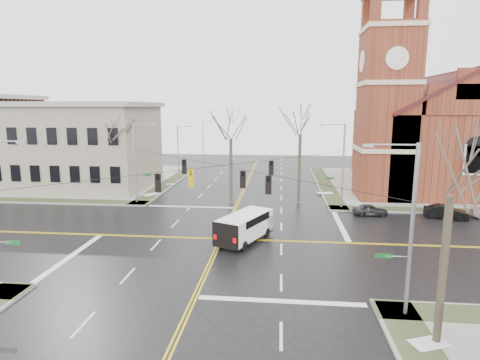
# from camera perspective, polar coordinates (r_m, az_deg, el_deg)

# --- Properties ---
(ground) EXTENTS (120.00, 120.00, 0.00)m
(ground) POSITION_cam_1_polar(r_m,az_deg,el_deg) (33.93, -2.68, -8.35)
(ground) COLOR black
(ground) RESTS_ON ground
(sidewalks) EXTENTS (80.00, 80.00, 0.17)m
(sidewalks) POSITION_cam_1_polar(r_m,az_deg,el_deg) (33.90, -2.68, -8.23)
(sidewalks) COLOR gray
(sidewalks) RESTS_ON ground
(road_markings) EXTENTS (100.00, 100.00, 0.01)m
(road_markings) POSITION_cam_1_polar(r_m,az_deg,el_deg) (33.93, -2.68, -8.35)
(road_markings) COLOR gold
(road_markings) RESTS_ON ground
(church) EXTENTS (24.28, 27.48, 27.50)m
(church) POSITION_cam_1_polar(r_m,az_deg,el_deg) (60.03, 25.42, 7.03)
(church) COLOR maroon
(church) RESTS_ON ground
(civic_building_a) EXTENTS (18.00, 14.00, 11.00)m
(civic_building_a) POSITION_cam_1_polar(r_m,az_deg,el_deg) (58.55, -21.54, 4.36)
(civic_building_a) COLOR gray
(civic_building_a) RESTS_ON ground
(signal_pole_ne) EXTENTS (2.75, 0.22, 9.00)m
(signal_pole_ne) POSITION_cam_1_polar(r_m,az_deg,el_deg) (44.16, 14.25, 2.32)
(signal_pole_ne) COLOR gray
(signal_pole_ne) RESTS_ON ground
(signal_pole_nw) EXTENTS (2.75, 0.22, 9.00)m
(signal_pole_nw) POSITION_cam_1_polar(r_m,az_deg,el_deg) (46.56, -14.53, 2.71)
(signal_pole_nw) COLOR gray
(signal_pole_nw) RESTS_ON ground
(signal_pole_se) EXTENTS (2.75, 0.22, 9.00)m
(signal_pole_se) POSITION_cam_1_polar(r_m,az_deg,el_deg) (22.11, 22.83, -6.03)
(signal_pole_se) COLOR gray
(signal_pole_se) RESTS_ON ground
(span_wires) EXTENTS (23.02, 23.02, 0.03)m
(span_wires) POSITION_cam_1_polar(r_m,az_deg,el_deg) (32.48, -2.77, 2.06)
(span_wires) COLOR black
(span_wires) RESTS_ON ground
(traffic_signals) EXTENTS (8.21, 8.26, 1.30)m
(traffic_signals) POSITION_cam_1_polar(r_m,az_deg,el_deg) (31.94, -2.94, 0.56)
(traffic_signals) COLOR black
(traffic_signals) RESTS_ON ground
(streetlight_north_a) EXTENTS (2.30, 0.20, 8.00)m
(streetlight_north_a) POSITION_cam_1_polar(r_m,az_deg,el_deg) (62.08, -8.67, 4.31)
(streetlight_north_a) COLOR gray
(streetlight_north_a) RESTS_ON ground
(streetlight_north_b) EXTENTS (2.30, 0.20, 8.00)m
(streetlight_north_b) POSITION_cam_1_polar(r_m,az_deg,el_deg) (81.51, -5.17, 5.80)
(streetlight_north_b) COLOR gray
(streetlight_north_b) RESTS_ON ground
(cargo_van) EXTENTS (4.59, 6.37, 2.28)m
(cargo_van) POSITION_cam_1_polar(r_m,az_deg,el_deg) (33.04, 0.87, -6.41)
(cargo_van) COLOR white
(cargo_van) RESTS_ON ground
(parked_car_a) EXTENTS (3.49, 1.48, 1.18)m
(parked_car_a) POSITION_cam_1_polar(r_m,az_deg,el_deg) (42.84, 18.02, -4.06)
(parked_car_a) COLOR black
(parked_car_a) RESTS_ON ground
(parked_car_b) EXTENTS (4.35, 2.54, 1.35)m
(parked_car_b) POSITION_cam_1_polar(r_m,az_deg,el_deg) (44.54, 27.25, -4.06)
(parked_car_b) COLOR black
(parked_car_b) RESTS_ON ground
(tree_nw_far) EXTENTS (4.00, 4.00, 10.37)m
(tree_nw_far) POSITION_cam_1_polar(r_m,az_deg,el_deg) (49.14, -16.88, 5.99)
(tree_nw_far) COLOR #3C3326
(tree_nw_far) RESTS_ON ground
(tree_nw_near) EXTENTS (4.00, 4.00, 10.82)m
(tree_nw_near) POSITION_cam_1_polar(r_m,az_deg,el_deg) (45.37, -1.31, 6.51)
(tree_nw_near) COLOR #3C3326
(tree_nw_near) RESTS_ON ground
(tree_ne) EXTENTS (4.00, 4.00, 11.55)m
(tree_ne) POSITION_cam_1_polar(r_m,az_deg,el_deg) (45.85, 8.58, 7.09)
(tree_ne) COLOR #3C3326
(tree_ne) RESTS_ON ground
(tree_se) EXTENTS (4.00, 4.00, 10.43)m
(tree_se) POSITION_cam_1_polar(r_m,az_deg,el_deg) (19.56, 27.85, -0.61)
(tree_se) COLOR #3C3326
(tree_se) RESTS_ON ground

